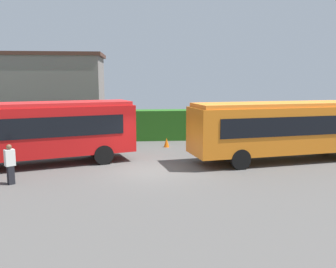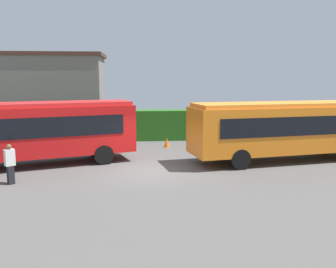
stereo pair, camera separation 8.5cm
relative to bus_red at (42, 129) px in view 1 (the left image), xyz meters
The scene contains 8 objects.
ground_plane 5.85m from the bus_red, 16.80° to the right, with size 64.00×64.00×0.00m, color #514F4C.
bus_red is the anchor object (origin of this frame).
bus_orange 12.65m from the bus_red, ahead, with size 10.71×4.34×3.12m.
person_center 3.22m from the bus_red, 131.04° to the left, with size 0.45×0.45×1.69m.
person_right 3.47m from the bus_red, 98.59° to the right, with size 0.47×0.44×1.68m.
hedge_row 9.12m from the bus_red, 54.21° to the left, with size 44.00×1.49×2.13m, color #245E1A.
depot_building 14.46m from the bus_red, 105.35° to the left, with size 11.36×5.21×6.52m.
traffic_cone 8.06m from the bus_red, 33.44° to the left, with size 0.36×0.36×0.60m, color orange.
Camera 1 is at (-0.55, -16.54, 4.30)m, focal length 38.18 mm.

